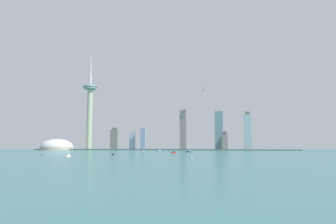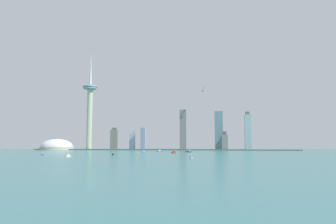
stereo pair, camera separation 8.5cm
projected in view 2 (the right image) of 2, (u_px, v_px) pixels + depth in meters
The scene contains 22 objects.
ground_plane at pixel (112, 161), 376.82m from camera, with size 6000.00×6000.00×0.00m, color #377274.
waterfront_pier at pixel (163, 150), 884.63m from camera, with size 777.14×54.42×2.57m, color #405B58.
observation_tower at pixel (90, 103), 966.35m from camera, with size 47.34×47.34×315.19m.
stadium_dome at pixel (57, 147), 911.82m from camera, with size 98.82×98.82×47.06m.
skyscraper_0 at pixel (219, 131), 915.25m from camera, with size 23.78×23.50×117.19m.
skyscraper_1 at pixel (183, 130), 871.93m from camera, with size 18.66×22.28×117.19m.
skyscraper_2 at pixel (133, 135), 1009.93m from camera, with size 19.76×21.58×104.50m.
skyscraper_3 at pixel (225, 142), 860.40m from camera, with size 16.64×15.48×53.80m.
skyscraper_4 at pixel (143, 138), 985.76m from camera, with size 15.38×17.73×70.19m.
skyscraper_5 at pixel (248, 132), 872.87m from camera, with size 18.12×16.95×112.26m.
skyscraper_6 at pixel (114, 139), 974.68m from camera, with size 24.06×13.45×70.07m.
boat_0 at pixel (160, 151), 728.12m from camera, with size 13.41×12.61×10.61m.
boat_1 at pixel (144, 151), 755.83m from camera, with size 5.52×13.32×7.84m.
boat_2 at pixel (191, 157), 436.40m from camera, with size 4.64×8.70×9.87m.
boat_3 at pixel (189, 151), 698.03m from camera, with size 15.52×13.07×4.35m.
boat_4 at pixel (113, 154), 544.90m from camera, with size 5.24×12.13×8.80m.
boat_5 at pixel (68, 156), 478.98m from camera, with size 7.10×8.85×7.78m.
boat_6 at pixel (42, 154), 552.82m from camera, with size 7.75×13.28×7.21m.
boat_7 at pixel (174, 152), 630.12m from camera, with size 10.42×10.67×11.45m.
channel_buoy_0 at pixel (139, 153), 633.84m from camera, with size 1.58×1.58×1.74m, color yellow.
channel_buoy_1 at pixel (248, 151), 733.20m from camera, with size 1.15×1.15×2.69m, color green.
airplane at pixel (203, 91), 839.87m from camera, with size 27.27×31.04×8.31m.
Camera 2 is at (111.15, -371.26, 23.64)m, focal length 32.01 mm.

